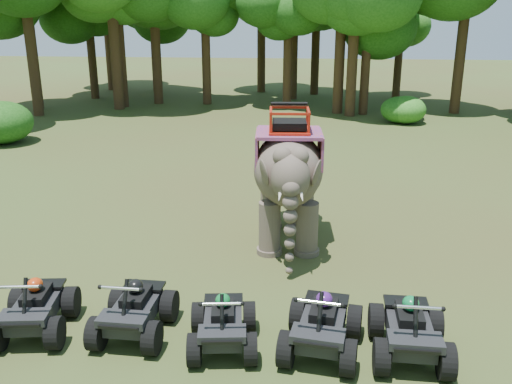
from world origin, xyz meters
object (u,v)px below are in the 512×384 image
atv_0 (34,301)px  atv_4 (411,322)px  elephant (288,175)px  atv_2 (223,317)px  atv_3 (322,318)px  atv_1 (134,303)px

atv_0 → atv_4: 7.11m
elephant → atv_2: elephant is taller
elephant → atv_4: elephant is taller
atv_3 → atv_1: bearing=-175.1°
atv_0 → atv_1: (1.94, 0.09, 0.01)m
atv_1 → atv_2: atv_1 is taller
atv_0 → elephant: bearing=39.3°
atv_0 → atv_2: bearing=-10.3°
atv_4 → atv_1: bearing=178.9°
atv_0 → atv_3: 5.53m
atv_2 → atv_3: 1.83m
atv_3 → atv_4: size_ratio=1.00×
atv_1 → atv_3: (3.59, -0.26, 0.02)m
atv_2 → atv_4: size_ratio=0.91×
atv_0 → atv_4: size_ratio=0.96×
atv_2 → atv_4: bearing=-6.4°
atv_0 → atv_3: bearing=-9.0°
atv_3 → atv_4: 1.58m
atv_2 → atv_4: (3.40, 0.01, 0.06)m
atv_3 → atv_4: atv_3 is taller
elephant → atv_4: 5.81m
elephant → atv_3: (0.80, -5.16, -1.13)m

